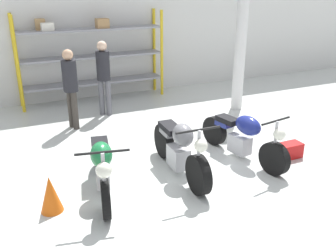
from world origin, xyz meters
TOP-DOWN VIEW (x-y plane):
  - ground_plane at (0.00, 0.00)m, footprint 30.00×30.00m
  - back_wall at (0.00, 5.11)m, footprint 30.00×0.08m
  - shelving_rack at (-0.29, 4.74)m, footprint 3.89×0.63m
  - support_pillar at (2.91, 2.50)m, footprint 0.28×0.28m
  - motorcycle_green at (-1.35, -0.12)m, footprint 0.76×1.99m
  - motorcycle_grey at (-0.00, -0.08)m, footprint 0.73×2.06m
  - motorcycle_blue at (1.31, -0.04)m, footprint 0.70×2.11m
  - person_browsing at (-0.31, 3.42)m, footprint 0.45×0.45m
  - person_near_rack at (-1.21, 2.83)m, footprint 0.41×0.41m
  - toolbox at (2.15, -0.37)m, footprint 0.44×0.26m
  - traffic_cone at (-2.16, -0.34)m, footprint 0.32×0.32m

SIDE VIEW (x-z plane):
  - ground_plane at x=0.00m, z-range 0.00..0.00m
  - toolbox at x=2.15m, z-range 0.00..0.28m
  - traffic_cone at x=-2.16m, z-range 0.00..0.55m
  - motorcycle_blue at x=1.31m, z-range -0.05..0.92m
  - motorcycle_grey at x=0.00m, z-range -0.07..0.99m
  - motorcycle_green at x=-1.35m, z-range -0.03..0.96m
  - person_near_rack at x=-1.21m, z-range 0.16..1.92m
  - person_browsing at x=-0.31m, z-range 0.17..1.97m
  - shelving_rack at x=-0.29m, z-range 0.12..2.49m
  - back_wall at x=0.00m, z-range 0.00..3.60m
  - support_pillar at x=2.91m, z-range 0.00..3.60m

